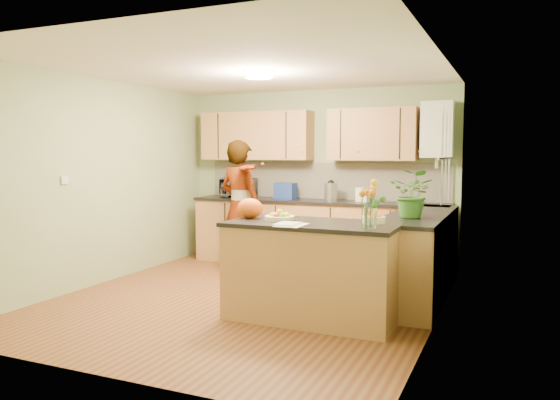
% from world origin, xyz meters
% --- Properties ---
extents(floor, '(4.50, 4.50, 0.00)m').
position_xyz_m(floor, '(0.00, 0.00, 0.00)').
color(floor, brown).
rests_on(floor, ground).
extents(ceiling, '(4.00, 4.50, 0.02)m').
position_xyz_m(ceiling, '(0.00, 0.00, 2.50)').
color(ceiling, silver).
rests_on(ceiling, wall_back).
extents(wall_back, '(4.00, 0.02, 2.50)m').
position_xyz_m(wall_back, '(0.00, 2.25, 1.25)').
color(wall_back, '#8C9E71').
rests_on(wall_back, floor).
extents(wall_front, '(4.00, 0.02, 2.50)m').
position_xyz_m(wall_front, '(0.00, -2.25, 1.25)').
color(wall_front, '#8C9E71').
rests_on(wall_front, floor).
extents(wall_left, '(0.02, 4.50, 2.50)m').
position_xyz_m(wall_left, '(-2.00, 0.00, 1.25)').
color(wall_left, '#8C9E71').
rests_on(wall_left, floor).
extents(wall_right, '(0.02, 4.50, 2.50)m').
position_xyz_m(wall_right, '(2.00, 0.00, 1.25)').
color(wall_right, '#8C9E71').
rests_on(wall_right, floor).
extents(back_counter, '(3.64, 0.62, 0.94)m').
position_xyz_m(back_counter, '(0.10, 1.95, 0.47)').
color(back_counter, '#A16A40').
rests_on(back_counter, floor).
extents(right_counter, '(0.62, 2.24, 0.94)m').
position_xyz_m(right_counter, '(1.70, 0.85, 0.47)').
color(right_counter, '#A16A40').
rests_on(right_counter, floor).
extents(splashback, '(3.60, 0.02, 0.52)m').
position_xyz_m(splashback, '(0.10, 2.23, 1.20)').
color(splashback, silver).
rests_on(splashback, back_counter).
extents(upper_cabinets, '(3.20, 0.34, 0.70)m').
position_xyz_m(upper_cabinets, '(-0.18, 2.08, 1.85)').
color(upper_cabinets, '#A16A40').
rests_on(upper_cabinets, wall_back).
extents(boiler, '(0.40, 0.30, 0.86)m').
position_xyz_m(boiler, '(1.70, 2.09, 1.90)').
color(boiler, silver).
rests_on(boiler, wall_back).
extents(window_right, '(0.01, 1.30, 1.05)m').
position_xyz_m(window_right, '(1.99, 0.60, 1.55)').
color(window_right, silver).
rests_on(window_right, wall_right).
extents(light_switch, '(0.02, 0.09, 0.09)m').
position_xyz_m(light_switch, '(-1.99, -0.60, 1.30)').
color(light_switch, silver).
rests_on(light_switch, wall_left).
extents(ceiling_lamp, '(0.30, 0.30, 0.07)m').
position_xyz_m(ceiling_lamp, '(0.00, 0.30, 2.46)').
color(ceiling_lamp, '#FFEABF').
rests_on(ceiling_lamp, ceiling).
extents(peninsula_island, '(1.65, 0.84, 0.94)m').
position_xyz_m(peninsula_island, '(0.89, -0.35, 0.47)').
color(peninsula_island, '#A16A40').
rests_on(peninsula_island, floor).
extents(fruit_dish, '(0.29, 0.29, 0.10)m').
position_xyz_m(fruit_dish, '(0.54, -0.35, 0.99)').
color(fruit_dish, '#F7EDC5').
rests_on(fruit_dish, peninsula_island).
extents(orange_bowl, '(0.22, 0.22, 0.13)m').
position_xyz_m(orange_bowl, '(1.44, -0.20, 1.00)').
color(orange_bowl, '#F7EDC5').
rests_on(orange_bowl, peninsula_island).
extents(flower_vase, '(0.26, 0.26, 0.47)m').
position_xyz_m(flower_vase, '(1.49, -0.53, 1.26)').
color(flower_vase, silver).
rests_on(flower_vase, peninsula_island).
extents(orange_bag, '(0.33, 0.31, 0.20)m').
position_xyz_m(orange_bag, '(0.19, -0.30, 1.04)').
color(orange_bag, '#EE5B13').
rests_on(orange_bag, peninsula_island).
extents(papers, '(0.24, 0.33, 0.01)m').
position_xyz_m(papers, '(0.79, -0.65, 0.95)').
color(papers, white).
rests_on(papers, peninsula_island).
extents(violinist, '(0.73, 0.57, 1.77)m').
position_xyz_m(violinist, '(-0.70, 1.18, 0.88)').
color(violinist, tan).
rests_on(violinist, floor).
extents(violin, '(0.62, 0.54, 0.15)m').
position_xyz_m(violin, '(-0.50, 0.96, 1.41)').
color(violin, '#4D0904').
rests_on(violin, violinist).
extents(microwave, '(0.57, 0.44, 0.28)m').
position_xyz_m(microwave, '(-1.15, 1.99, 1.08)').
color(microwave, silver).
rests_on(microwave, back_counter).
extents(blue_box, '(0.29, 0.22, 0.23)m').
position_xyz_m(blue_box, '(-0.39, 1.99, 1.06)').
color(blue_box, navy).
rests_on(blue_box, back_counter).
extents(kettle, '(0.18, 0.18, 0.34)m').
position_xyz_m(kettle, '(0.31, 1.95, 1.08)').
color(kettle, '#B6B6BB').
rests_on(kettle, back_counter).
extents(jar_cream, '(0.15, 0.15, 0.19)m').
position_xyz_m(jar_cream, '(0.70, 2.00, 1.03)').
color(jar_cream, '#F7EDC5').
rests_on(jar_cream, back_counter).
extents(jar_white, '(0.13, 0.13, 0.16)m').
position_xyz_m(jar_white, '(0.80, 1.94, 1.02)').
color(jar_white, silver).
rests_on(jar_white, back_counter).
extents(potted_plant, '(0.53, 0.48, 0.50)m').
position_xyz_m(potted_plant, '(1.70, 0.38, 1.19)').
color(potted_plant, '#336E24').
rests_on(potted_plant, right_counter).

